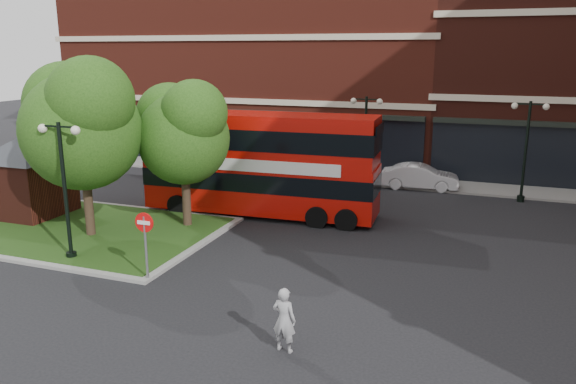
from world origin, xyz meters
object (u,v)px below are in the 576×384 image
at_px(woman, 284,320).
at_px(car_silver, 299,165).
at_px(car_white, 420,177).
at_px(bus, 260,157).

bearing_deg(woman, car_silver, -66.24).
bearing_deg(woman, car_white, -87.32).
xyz_separation_m(bus, woman, (5.33, -11.05, -1.82)).
bearing_deg(car_white, car_silver, 81.46).
distance_m(woman, car_white, 18.55).
xyz_separation_m(car_silver, car_white, (7.19, -0.52, -0.02)).
height_order(bus, car_silver, bus).
bearing_deg(bus, woman, -67.35).
distance_m(bus, woman, 12.40).
relative_size(bus, car_silver, 2.62).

